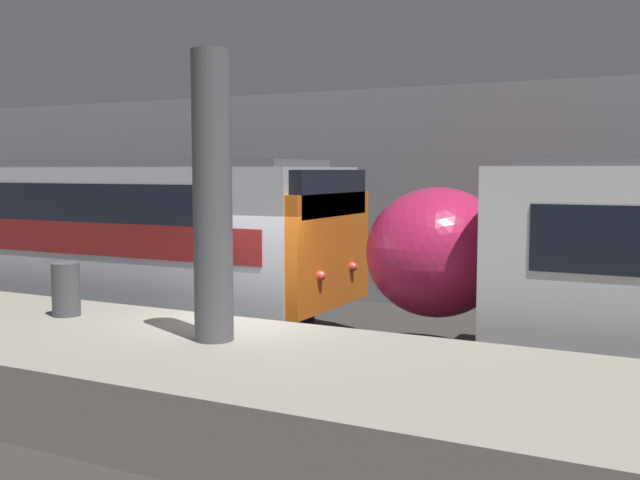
{
  "coord_description": "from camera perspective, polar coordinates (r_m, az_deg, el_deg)",
  "views": [
    {
      "loc": [
        6.35,
        -9.87,
        3.29
      ],
      "look_at": [
        0.8,
        0.99,
        2.14
      ],
      "focal_mm": 42.0,
      "sensor_mm": 36.0,
      "label": 1
    }
  ],
  "objects": [
    {
      "name": "support_pillar_near",
      "position": [
        10.2,
        -8.2,
        3.25
      ],
      "size": [
        0.53,
        0.53,
        3.92
      ],
      "color": "#56565B",
      "rests_on": "platform"
    },
    {
      "name": "platform",
      "position": [
        10.57,
        -11.27,
        -10.13
      ],
      "size": [
        40.0,
        3.81,
        0.95
      ],
      "color": "gray",
      "rests_on": "ground"
    },
    {
      "name": "trash_bin",
      "position": [
        12.63,
        -18.79,
        -3.59
      ],
      "size": [
        0.44,
        0.44,
        0.85
      ],
      "color": "#4C4C51",
      "rests_on": "platform"
    },
    {
      "name": "station_rear_barrier",
      "position": [
        18.13,
        6.54,
        3.23
      ],
      "size": [
        50.0,
        0.15,
        5.23
      ],
      "color": "#939399",
      "rests_on": "ground"
    },
    {
      "name": "ground_plane",
      "position": [
        12.19,
        -5.58,
        -10.28
      ],
      "size": [
        120.0,
        120.0,
        0.0
      ],
      "primitive_type": "plane",
      "color": "#33302D"
    }
  ]
}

